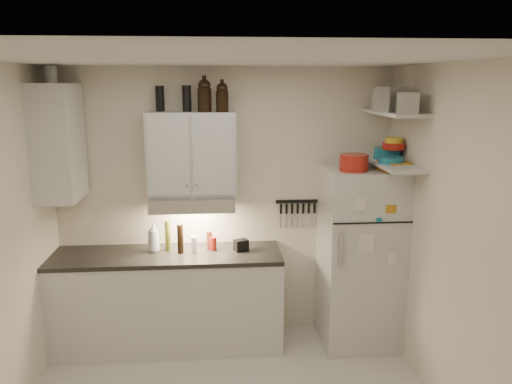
{
  "coord_description": "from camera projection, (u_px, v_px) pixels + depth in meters",
  "views": [
    {
      "loc": [
        -0.08,
        -3.2,
        2.45
      ],
      "look_at": [
        0.25,
        0.9,
        1.55
      ],
      "focal_mm": 35.0,
      "sensor_mm": 36.0,
      "label": 1
    }
  ],
  "objects": [
    {
      "name": "base_cabinet",
      "position": [
        169.0,
        302.0,
        4.68
      ],
      "size": [
        2.1,
        0.6,
        0.88
      ],
      "primitive_type": "cube",
      "color": "silver",
      "rests_on": "floor"
    },
    {
      "name": "side_jar",
      "position": [
        50.0,
        74.0,
        4.22
      ],
      "size": [
        0.12,
        0.12,
        0.14
      ],
      "primitive_type": "cylinder",
      "rotation": [
        0.0,
        0.0,
        0.08
      ],
      "color": "silver",
      "rests_on": "side_cabinet"
    },
    {
      "name": "clear_bottle",
      "position": [
        194.0,
        245.0,
        4.58
      ],
      "size": [
        0.07,
        0.07,
        0.16
      ],
      "primitive_type": "cylinder",
      "rotation": [
        0.0,
        0.0,
        -0.43
      ],
      "color": "silver",
      "rests_on": "countertop"
    },
    {
      "name": "countertop",
      "position": [
        167.0,
        256.0,
        4.58
      ],
      "size": [
        2.1,
        0.62,
        0.04
      ],
      "primitive_type": "cube",
      "color": "black",
      "rests_on": "base_cabinet"
    },
    {
      "name": "right_wall",
      "position": [
        459.0,
        251.0,
        3.49
      ],
      "size": [
        0.02,
        3.0,
        2.6
      ],
      "primitive_type": "cube",
      "color": "beige",
      "rests_on": "ground"
    },
    {
      "name": "tin_b",
      "position": [
        407.0,
        103.0,
        3.92
      ],
      "size": [
        0.21,
        0.21,
        0.17
      ],
      "primitive_type": "cube",
      "rotation": [
        0.0,
        0.0,
        -0.28
      ],
      "color": "#AAAAAD",
      "rests_on": "shelf_hi"
    },
    {
      "name": "shelf_hi",
      "position": [
        394.0,
        113.0,
        4.29
      ],
      "size": [
        0.3,
        0.95,
        0.03
      ],
      "primitive_type": "cube",
      "color": "silver",
      "rests_on": "right_wall"
    },
    {
      "name": "oil_bottle",
      "position": [
        168.0,
        236.0,
        4.64
      ],
      "size": [
        0.07,
        0.07,
        0.28
      ],
      "primitive_type": "cylinder",
      "rotation": [
        0.0,
        0.0,
        0.26
      ],
      "color": "#596218",
      "rests_on": "countertop"
    },
    {
      "name": "shelf_lo",
      "position": [
        391.0,
        163.0,
        4.38
      ],
      "size": [
        0.3,
        0.95,
        0.03
      ],
      "primitive_type": "cube",
      "color": "silver",
      "rests_on": "right_wall"
    },
    {
      "name": "stock_pot",
      "position": [
        385.0,
        99.0,
        4.53
      ],
      "size": [
        0.32,
        0.32,
        0.18
      ],
      "primitive_type": "cylinder",
      "rotation": [
        0.0,
        0.0,
        0.33
      ],
      "color": "silver",
      "rests_on": "shelf_hi"
    },
    {
      "name": "bowl_orange",
      "position": [
        393.0,
        146.0,
        4.44
      ],
      "size": [
        0.19,
        0.19,
        0.06
      ],
      "primitive_type": "cylinder",
      "color": "red",
      "rests_on": "bowl_teal"
    },
    {
      "name": "caddy",
      "position": [
        241.0,
        245.0,
        4.64
      ],
      "size": [
        0.15,
        0.13,
        0.11
      ],
      "primitive_type": "cube",
      "rotation": [
        0.0,
        0.0,
        0.4
      ],
      "color": "black",
      "rests_on": "countertop"
    },
    {
      "name": "thermos_a",
      "position": [
        187.0,
        99.0,
        4.42
      ],
      "size": [
        0.09,
        0.09,
        0.23
      ],
      "primitive_type": "cylinder",
      "rotation": [
        0.0,
        0.0,
        -0.09
      ],
      "color": "black",
      "rests_on": "upper_cabinet"
    },
    {
      "name": "tin_a",
      "position": [
        391.0,
        99.0,
        4.15
      ],
      "size": [
        0.26,
        0.25,
        0.21
      ],
      "primitive_type": "cube",
      "rotation": [
        0.0,
        0.0,
        0.38
      ],
      "color": "#AAAAAD",
      "rests_on": "shelf_hi"
    },
    {
      "name": "ceiling",
      "position": [
        227.0,
        57.0,
        3.09
      ],
      "size": [
        3.2,
        3.0,
        0.02
      ],
      "primitive_type": "cube",
      "color": "silver",
      "rests_on": "ground"
    },
    {
      "name": "dutch_oven",
      "position": [
        354.0,
        163.0,
        4.34
      ],
      "size": [
        0.33,
        0.33,
        0.15
      ],
      "primitive_type": "cylinder",
      "rotation": [
        0.0,
        0.0,
        0.4
      ],
      "color": "#A81F13",
      "rests_on": "fridge"
    },
    {
      "name": "vinegar_bottle",
      "position": [
        180.0,
        239.0,
        4.56
      ],
      "size": [
        0.07,
        0.07,
        0.27
      ],
      "primitive_type": "cylinder",
      "rotation": [
        0.0,
        0.0,
        0.19
      ],
      "color": "black",
      "rests_on": "countertop"
    },
    {
      "name": "spice_jar",
      "position": [
        363.0,
        162.0,
        4.46
      ],
      "size": [
        0.09,
        0.09,
        0.11
      ],
      "primitive_type": "cylinder",
      "rotation": [
        0.0,
        0.0,
        -0.34
      ],
      "color": "silver",
      "rests_on": "fridge"
    },
    {
      "name": "plates",
      "position": [
        391.0,
        160.0,
        4.29
      ],
      "size": [
        0.23,
        0.23,
        0.06
      ],
      "primitive_type": "cylinder",
      "rotation": [
        0.0,
        0.0,
        0.05
      ],
      "color": "#186D84",
      "rests_on": "shelf_lo"
    },
    {
      "name": "range_hood",
      "position": [
        193.0,
        201.0,
        4.56
      ],
      "size": [
        0.76,
        0.46,
        0.12
      ],
      "primitive_type": "cube",
      "color": "silver",
      "rests_on": "back_wall"
    },
    {
      "name": "thermos_b",
      "position": [
        160.0,
        99.0,
        4.47
      ],
      "size": [
        0.09,
        0.09,
        0.23
      ],
      "primitive_type": "cylinder",
      "rotation": [
        0.0,
        0.0,
        -0.2
      ],
      "color": "black",
      "rests_on": "upper_cabinet"
    },
    {
      "name": "soap_bottle",
      "position": [
        154.0,
        235.0,
        4.59
      ],
      "size": [
        0.14,
        0.14,
        0.32
      ],
      "primitive_type": "imported",
      "rotation": [
        0.0,
        0.0,
        0.19
      ],
      "color": "silver",
      "rests_on": "countertop"
    },
    {
      "name": "upper_cabinet",
      "position": [
        192.0,
        153.0,
        4.53
      ],
      "size": [
        0.8,
        0.33,
        0.75
      ],
      "primitive_type": "cube",
      "color": "silver",
      "rests_on": "back_wall"
    },
    {
      "name": "bowl_teal",
      "position": [
        387.0,
        153.0,
        4.54
      ],
      "size": [
        0.24,
        0.24,
        0.1
      ],
      "primitive_type": "cylinder",
      "color": "#186D84",
      "rests_on": "shelf_lo"
    },
    {
      "name": "fridge",
      "position": [
        360.0,
        257.0,
        4.69
      ],
      "size": [
        0.7,
        0.68,
        1.7
      ],
      "primitive_type": "cube",
      "color": "silver",
      "rests_on": "floor"
    },
    {
      "name": "growler_b",
      "position": [
        222.0,
        97.0,
        4.37
      ],
      "size": [
        0.14,
        0.14,
        0.26
      ],
      "primitive_type": null,
      "rotation": [
        0.0,
        0.0,
        -0.34
      ],
      "color": "black",
      "rests_on": "upper_cabinet"
    },
    {
      "name": "side_cabinet",
      "position": [
        58.0,
        142.0,
        4.29
      ],
      "size": [
        0.33,
        0.55,
        1.0
      ],
      "primitive_type": "cube",
      "color": "silver",
      "rests_on": "left_wall"
    },
    {
      "name": "growler_a",
      "position": [
        205.0,
        95.0,
        4.38
      ],
      "size": [
        0.13,
        0.13,
        0.29
      ],
      "primitive_type": null,
      "rotation": [
        0.0,
        0.0,
        0.06
      ],
      "color": "black",
      "rests_on": "upper_cabinet"
    },
    {
      "name": "knife_strip",
      "position": [
        297.0,
        201.0,
        4.86
      ],
      "size": [
        0.42,
        0.02,
        0.03
      ],
      "primitive_type": "cube",
      "color": "black",
      "rests_on": "back_wall"
    },
    {
      "name": "pepper_mill",
      "position": [
        209.0,
        240.0,
        4.67
      ],
      "size": [
        0.07,
        0.07,
        0.17
      ],
      "primitive_type": "cylinder",
      "rotation": [
        0.0,
        0.0,
        -0.23
      ],
      "color": "brown",
      "rests_on": "countertop"
    },
    {
      "name": "bowl_yellow",
      "position": [
        394.0,
        140.0,
        4.42
      ],
      "size": [
        0.15,
        0.15,
        0.05
      ],
      "primitive_type": "cylinder",
      "color": "gold",
      "rests_on": "bowl_orange"
    },
    {
      "name": "back_wall",
      "position": [
        225.0,
        204.0,
        4.84
      ],
      "size": [
        3.2,
        0.02,
        2.6
      ],
      "primitive_type": "cube",
      "color": "beige",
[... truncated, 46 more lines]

